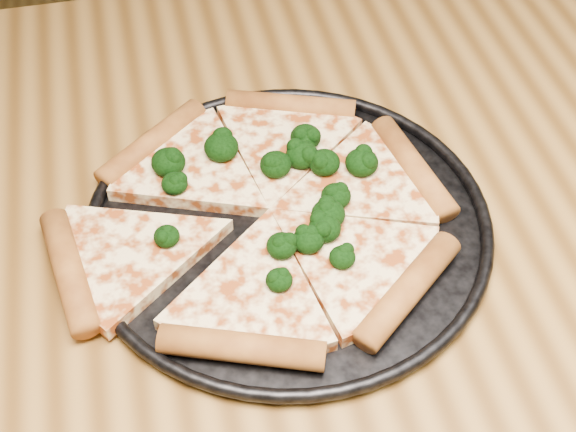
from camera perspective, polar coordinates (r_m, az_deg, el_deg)
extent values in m
cube|color=olive|center=(0.71, 8.02, -3.71)|extent=(1.20, 0.90, 0.04)
cylinder|color=black|center=(0.70, 0.00, -0.71)|extent=(0.34, 0.34, 0.01)
torus|color=black|center=(0.69, 0.00, -0.33)|extent=(0.35, 0.35, 0.01)
cylinder|color=#AE682B|center=(0.74, 8.85, 3.43)|extent=(0.05, 0.13, 0.02)
cylinder|color=#AE682B|center=(0.79, 0.19, 7.79)|extent=(0.13, 0.07, 0.02)
cylinder|color=#AE682B|center=(0.76, -9.59, 5.11)|extent=(0.11, 0.10, 0.02)
cylinder|color=#AE682B|center=(0.67, -15.22, -3.77)|extent=(0.05, 0.13, 0.02)
cylinder|color=#AE682B|center=(0.61, -3.29, -9.27)|extent=(0.13, 0.07, 0.02)
cylinder|color=#AE682B|center=(0.65, 8.50, -5.21)|extent=(0.11, 0.10, 0.02)
ellipsoid|color=black|center=(0.65, -0.45, -2.11)|extent=(0.03, 0.03, 0.02)
ellipsoid|color=black|center=(0.73, -8.47, 3.79)|extent=(0.03, 0.03, 0.02)
ellipsoid|color=black|center=(0.66, 1.45, -1.69)|extent=(0.03, 0.03, 0.02)
ellipsoid|color=black|center=(0.72, -0.88, 3.67)|extent=(0.03, 0.03, 0.02)
ellipsoid|color=black|center=(0.73, 1.01, 4.35)|extent=(0.03, 0.03, 0.02)
ellipsoid|color=black|center=(0.71, -8.03, 2.29)|extent=(0.02, 0.02, 0.02)
ellipsoid|color=black|center=(0.63, -0.63, -4.55)|extent=(0.02, 0.02, 0.02)
ellipsoid|color=black|center=(0.67, 2.61, -0.86)|extent=(0.03, 0.03, 0.02)
ellipsoid|color=black|center=(0.68, 2.86, 0.14)|extent=(0.03, 0.03, 0.02)
ellipsoid|color=black|center=(0.65, 3.86, -2.94)|extent=(0.02, 0.02, 0.02)
ellipsoid|color=black|center=(0.72, 5.24, 3.80)|extent=(0.03, 0.03, 0.02)
ellipsoid|color=black|center=(0.72, 2.59, 3.81)|extent=(0.03, 0.03, 0.02)
ellipsoid|color=black|center=(0.74, 1.25, 5.61)|extent=(0.03, 0.03, 0.02)
ellipsoid|color=black|center=(0.74, -4.75, 4.89)|extent=(0.03, 0.03, 0.02)
ellipsoid|color=black|center=(0.69, 3.41, 1.42)|extent=(0.03, 0.03, 0.02)
ellipsoid|color=black|center=(0.67, -8.58, -1.42)|extent=(0.02, 0.02, 0.02)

